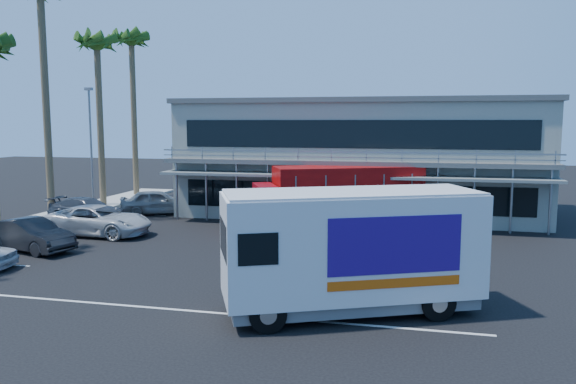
# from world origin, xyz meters

# --- Properties ---
(ground) EXTENTS (120.00, 120.00, 0.00)m
(ground) POSITION_xyz_m (0.00, 0.00, 0.00)
(ground) COLOR black
(ground) RESTS_ON ground
(building) EXTENTS (22.40, 12.00, 7.30)m
(building) POSITION_xyz_m (3.00, 14.94, 3.66)
(building) COLOR gray
(building) RESTS_ON ground
(curb_strip) EXTENTS (3.00, 32.00, 0.16)m
(curb_strip) POSITION_xyz_m (-15.00, 6.00, 0.08)
(curb_strip) COLOR #A5A399
(curb_strip) RESTS_ON ground
(palm_d) EXTENTS (2.80, 2.80, 14.75)m
(palm_d) POSITION_xyz_m (-15.20, 8.00, 12.80)
(palm_d) COLOR brown
(palm_d) RESTS_ON ground
(palm_e) EXTENTS (2.80, 2.80, 12.25)m
(palm_e) POSITION_xyz_m (-14.70, 13.00, 10.57)
(palm_e) COLOR brown
(palm_e) RESTS_ON ground
(palm_f) EXTENTS (2.80, 2.80, 13.25)m
(palm_f) POSITION_xyz_m (-15.10, 18.50, 11.47)
(palm_f) COLOR brown
(palm_f) RESTS_ON ground
(light_pole_far) EXTENTS (0.50, 0.25, 8.09)m
(light_pole_far) POSITION_xyz_m (-14.20, 11.00, 4.50)
(light_pole_far) COLOR gray
(light_pole_far) RESTS_ON ground
(red_truck) EXTENTS (10.41, 6.53, 3.49)m
(red_truck) POSITION_xyz_m (2.35, 8.20, 1.92)
(red_truck) COLOR maroon
(red_truck) RESTS_ON ground
(white_van) EXTENTS (8.25, 5.67, 3.83)m
(white_van) POSITION_xyz_m (4.79, -5.00, 2.03)
(white_van) COLOR silver
(white_van) RESTS_ON ground
(parked_car_b) EXTENTS (4.78, 2.76, 1.49)m
(parked_car_b) POSITION_xyz_m (-10.52, 0.03, 0.74)
(parked_car_b) COLOR black
(parked_car_b) RESTS_ON ground
(parked_car_c) EXTENTS (5.71, 2.77, 1.56)m
(parked_car_c) POSITION_xyz_m (-9.50, 3.97, 0.78)
(parked_car_c) COLOR #BDBDBF
(parked_car_c) RESTS_ON ground
(parked_car_d) EXTENTS (4.93, 2.35, 1.39)m
(parked_car_d) POSITION_xyz_m (-12.50, 7.60, 0.69)
(parked_car_d) COLOR #303640
(parked_car_d) RESTS_ON ground
(parked_car_e) EXTENTS (5.01, 3.65, 1.59)m
(parked_car_e) POSITION_xyz_m (-9.50, 10.80, 0.79)
(parked_car_e) COLOR gray
(parked_car_e) RESTS_ON ground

